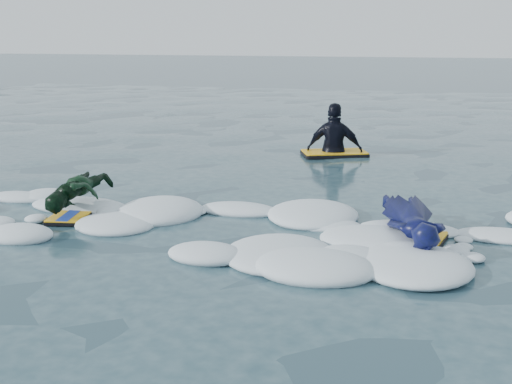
# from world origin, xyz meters

# --- Properties ---
(ground) EXTENTS (120.00, 120.00, 0.00)m
(ground) POSITION_xyz_m (0.00, 0.00, 0.00)
(ground) COLOR #182B3A
(ground) RESTS_ON ground
(foam_band) EXTENTS (12.00, 3.10, 0.30)m
(foam_band) POSITION_xyz_m (0.00, 1.03, 0.00)
(foam_band) COLOR white
(foam_band) RESTS_ON ground
(prone_woman_unit) EXTENTS (0.98, 1.81, 0.45)m
(prone_woman_unit) POSITION_xyz_m (2.84, 1.03, 0.23)
(prone_woman_unit) COLOR black
(prone_woman_unit) RESTS_ON ground
(prone_child_unit) EXTENTS (0.63, 1.31, 0.51)m
(prone_child_unit) POSITION_xyz_m (-1.51, 1.14, 0.26)
(prone_child_unit) COLOR black
(prone_child_unit) RESTS_ON ground
(waiting_rider_unit) EXTENTS (1.43, 1.11, 1.89)m
(waiting_rider_unit) POSITION_xyz_m (1.22, 6.16, 0.09)
(waiting_rider_unit) COLOR black
(waiting_rider_unit) RESTS_ON ground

